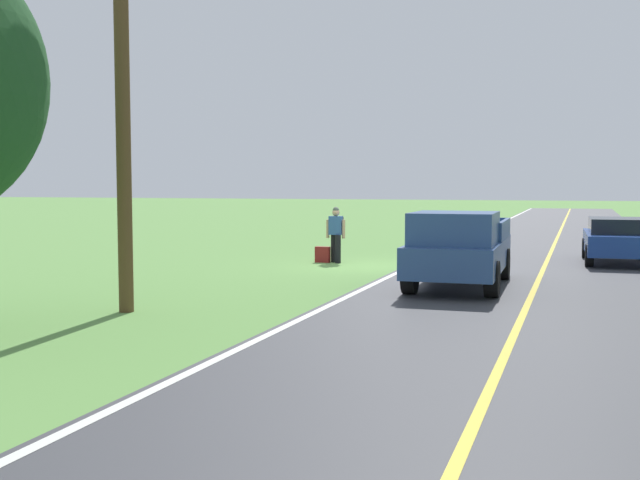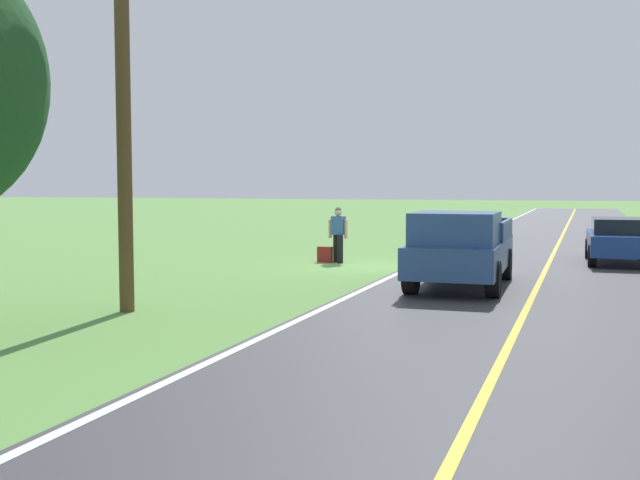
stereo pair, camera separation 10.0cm
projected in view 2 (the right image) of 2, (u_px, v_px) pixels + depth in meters
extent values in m
plane|color=#609347|center=(366.00, 266.00, 22.84)|extent=(200.00, 200.00, 0.00)
cube|color=#3D3D42|center=(544.00, 273.00, 21.15)|extent=(7.93, 120.00, 0.00)
cube|color=silver|center=(410.00, 268.00, 22.40)|extent=(0.16, 117.60, 0.00)
cube|color=gold|center=(544.00, 273.00, 21.15)|extent=(0.14, 117.60, 0.00)
cylinder|color=black|center=(340.00, 249.00, 23.69)|extent=(0.18, 0.18, 0.88)
cylinder|color=black|center=(336.00, 248.00, 23.99)|extent=(0.18, 0.18, 0.88)
cube|color=#335999|center=(338.00, 225.00, 23.79)|extent=(0.40, 0.26, 0.58)
sphere|color=tan|center=(338.00, 212.00, 23.76)|extent=(0.23, 0.23, 0.23)
sphere|color=#4C564C|center=(338.00, 210.00, 23.75)|extent=(0.20, 0.20, 0.20)
cube|color=#591E19|center=(340.00, 224.00, 23.98)|extent=(0.32, 0.20, 0.44)
cylinder|color=tan|center=(346.00, 229.00, 23.69)|extent=(0.10, 0.10, 0.58)
cylinder|color=tan|center=(330.00, 229.00, 23.87)|extent=(0.10, 0.10, 0.58)
cube|color=maroon|center=(325.00, 255.00, 23.95)|extent=(0.46, 0.20, 0.50)
cube|color=#2D4C84|center=(462.00, 255.00, 18.39)|extent=(2.12, 5.44, 0.70)
cube|color=#2D4C84|center=(456.00, 228.00, 17.21)|extent=(1.89, 2.20, 0.72)
cube|color=black|center=(456.00, 225.00, 17.21)|extent=(1.71, 1.33, 0.43)
cube|color=#2D4C84|center=(506.00, 229.00, 19.08)|extent=(0.17, 3.03, 0.45)
cube|color=#2D4C84|center=(431.00, 228.00, 19.66)|extent=(0.17, 3.03, 0.45)
cube|color=#2D4C84|center=(475.00, 226.00, 20.80)|extent=(1.84, 0.14, 0.45)
cylinder|color=black|center=(493.00, 279.00, 16.48)|extent=(0.32, 0.81, 0.80)
cylinder|color=black|center=(411.00, 276.00, 17.03)|extent=(0.32, 0.81, 0.80)
cylinder|color=black|center=(505.00, 264.00, 19.61)|extent=(0.32, 0.81, 0.80)
cylinder|color=black|center=(435.00, 262.00, 20.16)|extent=(0.32, 0.81, 0.80)
cube|color=navy|center=(620.00, 243.00, 23.70)|extent=(1.98, 4.45, 0.62)
cube|color=black|center=(621.00, 226.00, 23.47)|extent=(1.70, 2.42, 0.46)
cylinder|color=black|center=(589.00, 248.00, 25.31)|extent=(0.26, 0.67, 0.66)
cylinder|color=black|center=(592.00, 256.00, 22.65)|extent=(0.26, 0.67, 0.66)
cylinder|color=brown|center=(123.00, 90.00, 14.39)|extent=(0.28, 0.28, 8.44)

